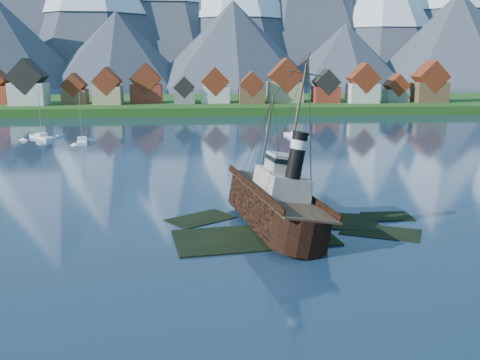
{
  "coord_description": "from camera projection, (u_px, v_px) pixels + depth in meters",
  "views": [
    {
      "loc": [
        -9.25,
        -59.27,
        19.84
      ],
      "look_at": [
        -3.99,
        6.0,
        5.0
      ],
      "focal_mm": 40.0,
      "sensor_mm": 36.0,
      "label": 1
    }
  ],
  "objects": [
    {
      "name": "sailboat_e",
      "position": [
        296.0,
        136.0,
        139.18
      ],
      "size": [
        5.36,
        10.09,
        11.38
      ],
      "rotation": [
        0.0,
        0.0,
        0.31
      ],
      "color": "white",
      "rests_on": "ground"
    },
    {
      "name": "tugboat_wreck",
      "position": [
        269.0,
        200.0,
        66.24
      ],
      "size": [
        6.45,
        27.77,
        22.01
      ],
      "rotation": [
        0.0,
        0.17,
        0.17
      ],
      "color": "black",
      "rests_on": "ground"
    },
    {
      "name": "town",
      "position": [
        135.0,
        88.0,
        206.09
      ],
      "size": [
        250.96,
        16.69,
        17.3
      ],
      "color": "maroon",
      "rests_on": "ground"
    },
    {
      "name": "shore_bank",
      "position": [
        219.0,
        107.0,
        227.99
      ],
      "size": [
        600.0,
        80.0,
        3.2
      ],
      "primitive_type": "cube",
      "color": "#1A4112",
      "rests_on": "ground"
    },
    {
      "name": "shoal",
      "position": [
        290.0,
        229.0,
        65.04
      ],
      "size": [
        31.71,
        21.24,
        1.14
      ],
      "color": "black",
      "rests_on": "ground"
    },
    {
      "name": "sailboat_c",
      "position": [
        42.0,
        138.0,
        136.11
      ],
      "size": [
        7.99,
        8.81,
        12.29
      ],
      "rotation": [
        0.0,
        0.0,
        0.7
      ],
      "color": "white",
      "rests_on": "ground"
    },
    {
      "name": "sailboat_f",
      "position": [
        82.0,
        142.0,
        128.51
      ],
      "size": [
        3.9,
        9.37,
        12.83
      ],
      "rotation": [
        0.0,
        0.0,
        0.18
      ],
      "color": "white",
      "rests_on": "ground"
    },
    {
      "name": "seawall",
      "position": [
        223.0,
        116.0,
        191.05
      ],
      "size": [
        600.0,
        2.5,
        2.0
      ],
      "primitive_type": "cube",
      "color": "#3F3D38",
      "rests_on": "ground"
    },
    {
      "name": "ground",
      "position": [
        278.0,
        232.0,
        62.73
      ],
      "size": [
        1400.0,
        1400.0,
        0.0
      ],
      "primitive_type": "plane",
      "color": "#182C44",
      "rests_on": "ground"
    }
  ]
}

